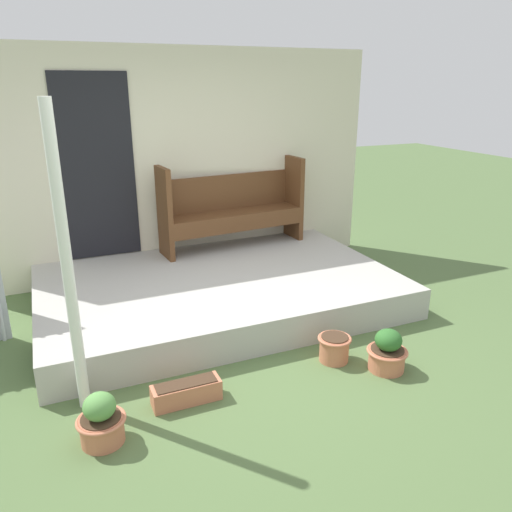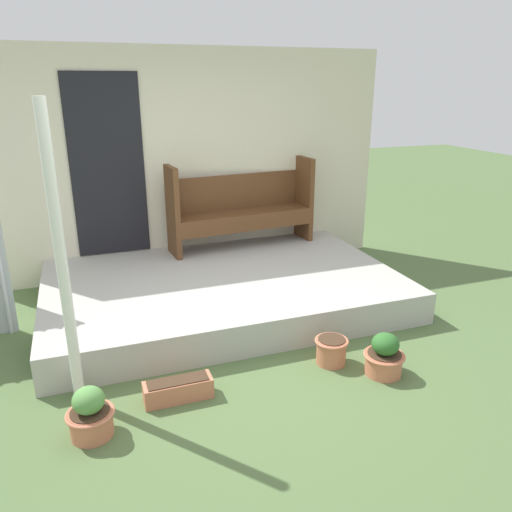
% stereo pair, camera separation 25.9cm
% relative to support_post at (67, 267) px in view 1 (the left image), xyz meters
% --- Properties ---
extents(ground_plane, '(24.00, 24.00, 0.00)m').
position_rel_support_post_xyz_m(ground_plane, '(1.29, 0.11, -1.07)').
color(ground_plane, '#516B3D').
extents(porch_slab, '(3.55, 2.28, 0.32)m').
position_rel_support_post_xyz_m(porch_slab, '(1.47, 1.25, -0.91)').
color(porch_slab, '#B2AFA8').
rests_on(porch_slab, ground_plane).
extents(house_wall, '(4.75, 0.08, 2.60)m').
position_rel_support_post_xyz_m(house_wall, '(1.43, 2.42, 0.23)').
color(house_wall, beige).
rests_on(house_wall, ground_plane).
extents(support_post, '(0.08, 0.08, 2.14)m').
position_rel_support_post_xyz_m(support_post, '(0.00, 0.00, 0.00)').
color(support_post, white).
rests_on(support_post, ground_plane).
extents(bench, '(1.79, 0.55, 1.03)m').
position_rel_support_post_xyz_m(bench, '(1.98, 2.17, -0.25)').
color(bench, brown).
rests_on(bench, porch_slab).
extents(flower_pot_left, '(0.32, 0.32, 0.36)m').
position_rel_support_post_xyz_m(flower_pot_left, '(0.07, -0.45, -0.91)').
color(flower_pot_left, '#C67251').
rests_on(flower_pot_left, ground_plane).
extents(flower_pot_middle, '(0.28, 0.28, 0.22)m').
position_rel_support_post_xyz_m(flower_pot_middle, '(1.98, -0.19, -0.94)').
color(flower_pot_middle, '#C67251').
rests_on(flower_pot_middle, ground_plane).
extents(flower_pot_right, '(0.33, 0.33, 0.35)m').
position_rel_support_post_xyz_m(flower_pot_right, '(2.30, -0.47, -0.91)').
color(flower_pot_right, '#C67251').
rests_on(flower_pot_right, ground_plane).
extents(planter_box_rect, '(0.50, 0.16, 0.16)m').
position_rel_support_post_xyz_m(planter_box_rect, '(0.69, -0.26, -0.99)').
color(planter_box_rect, '#C67251').
rests_on(planter_box_rect, ground_plane).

